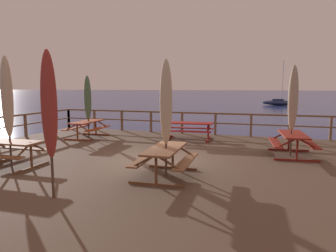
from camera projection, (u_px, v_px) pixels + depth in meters
ground_plane at (159, 186)px, 9.86m from camera, size 600.00×600.00×0.00m
wooden_deck at (159, 173)px, 9.81m from camera, size 15.48×11.86×0.85m
railing_waterside_far at (199, 119)px, 15.11m from camera, size 15.28×0.10×1.09m
picnic_table_mid_right at (293, 140)px, 10.34m from camera, size 1.58×2.09×0.78m
picnic_table_front_left at (188, 127)px, 13.60m from camera, size 2.28×1.58×0.78m
picnic_table_mid_centre at (10, 148)px, 8.90m from camera, size 1.86×1.45×0.78m
picnic_table_mid_left at (87, 126)px, 14.09m from camera, size 1.48×2.04×0.78m
picnic_table_back_right at (165, 156)px, 7.93m from camera, size 1.49×1.99×0.78m
patio_umbrella_short_back at (293, 99)px, 10.12m from camera, size 0.32×0.32×3.06m
patio_umbrella_tall_mid_left at (49, 105)px, 6.19m from camera, size 0.32×0.32×3.09m
patio_umbrella_tall_back_left at (7, 97)px, 8.67m from camera, size 0.32×0.32×3.21m
patio_umbrella_short_mid at (88, 98)px, 13.97m from camera, size 0.32×0.32×2.86m
patio_umbrella_tall_back_right at (166, 103)px, 7.77m from camera, size 0.32×0.32×3.04m
sailboat_distant at (280, 102)px, 52.92m from camera, size 6.17×2.46×7.72m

